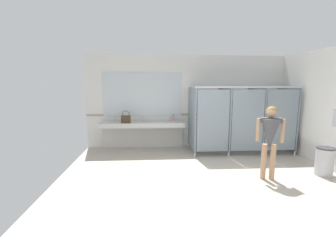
{
  "coord_description": "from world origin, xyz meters",
  "views": [
    {
      "loc": [
        -1.23,
        -4.92,
        2.07
      ],
      "look_at": [
        -0.88,
        0.48,
        1.12
      ],
      "focal_mm": 26.68,
      "sensor_mm": 36.0,
      "label": 1
    }
  ],
  "objects_px": {
    "handbag": "(126,119)",
    "soap_dispenser": "(173,118)",
    "trash_bin": "(325,161)",
    "person_standing": "(270,134)",
    "paper_cup": "(123,121)"
  },
  "relations": [
    {
      "from": "handbag",
      "to": "soap_dispenser",
      "type": "xyz_separation_m",
      "value": [
        1.46,
        0.32,
        -0.04
      ]
    },
    {
      "from": "soap_dispenser",
      "to": "trash_bin",
      "type": "bearing_deg",
      "value": -39.84
    },
    {
      "from": "person_standing",
      "to": "soap_dispenser",
      "type": "height_order",
      "value": "person_standing"
    },
    {
      "from": "handbag",
      "to": "person_standing",
      "type": "bearing_deg",
      "value": -37.51
    },
    {
      "from": "person_standing",
      "to": "paper_cup",
      "type": "relative_size",
      "value": 15.45
    },
    {
      "from": "person_standing",
      "to": "handbag",
      "type": "bearing_deg",
      "value": 142.49
    },
    {
      "from": "trash_bin",
      "to": "handbag",
      "type": "xyz_separation_m",
      "value": [
        -4.66,
        2.34,
        0.67
      ]
    },
    {
      "from": "handbag",
      "to": "paper_cup",
      "type": "distance_m",
      "value": 0.14
    },
    {
      "from": "person_standing",
      "to": "paper_cup",
      "type": "height_order",
      "value": "person_standing"
    },
    {
      "from": "handbag",
      "to": "paper_cup",
      "type": "relative_size",
      "value": 3.63
    },
    {
      "from": "soap_dispenser",
      "to": "handbag",
      "type": "bearing_deg",
      "value": -167.45
    },
    {
      "from": "handbag",
      "to": "soap_dispenser",
      "type": "bearing_deg",
      "value": 12.55
    },
    {
      "from": "trash_bin",
      "to": "paper_cup",
      "type": "relative_size",
      "value": 6.25
    },
    {
      "from": "soap_dispenser",
      "to": "paper_cup",
      "type": "xyz_separation_m",
      "value": [
        -1.56,
        -0.28,
        -0.04
      ]
    },
    {
      "from": "trash_bin",
      "to": "person_standing",
      "type": "distance_m",
      "value": 1.55
    }
  ]
}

